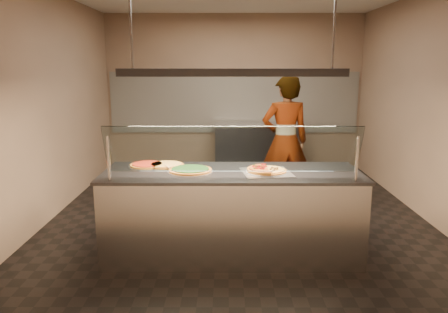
{
  "coord_description": "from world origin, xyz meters",
  "views": [
    {
      "loc": [
        -0.17,
        -5.7,
        2.02
      ],
      "look_at": [
        -0.19,
        -0.93,
        1.02
      ],
      "focal_mm": 35.0,
      "sensor_mm": 36.0,
      "label": 1
    }
  ],
  "objects_px": {
    "pizza_cheese": "(166,165)",
    "prep_table": "(255,148)",
    "pizza_tomato": "(147,165)",
    "half_pizza_pepperoni": "(257,169)",
    "worker": "(285,141)",
    "half_pizza_sausage": "(276,170)",
    "serving_counter": "(232,213)",
    "heat_lamp_housing": "(232,72)",
    "perforated_tray": "(266,172)",
    "sneeze_guard": "(233,150)",
    "pizza_spinach": "(190,170)",
    "pizza_spatula": "(173,167)"
  },
  "relations": [
    {
      "from": "pizza_tomato",
      "to": "half_pizza_sausage",
      "type": "bearing_deg",
      "value": -12.08
    },
    {
      "from": "worker",
      "to": "sneeze_guard",
      "type": "bearing_deg",
      "value": 61.62
    },
    {
      "from": "serving_counter",
      "to": "pizza_cheese",
      "type": "xyz_separation_m",
      "value": [
        -0.72,
        0.23,
        0.48
      ]
    },
    {
      "from": "sneeze_guard",
      "to": "pizza_spatula",
      "type": "xyz_separation_m",
      "value": [
        -0.63,
        0.4,
        -0.27
      ]
    },
    {
      "from": "pizza_cheese",
      "to": "pizza_tomato",
      "type": "distance_m",
      "value": 0.21
    },
    {
      "from": "half_pizza_sausage",
      "to": "half_pizza_pepperoni",
      "type": "bearing_deg",
      "value": 178.69
    },
    {
      "from": "perforated_tray",
      "to": "worker",
      "type": "relative_size",
      "value": 0.29
    },
    {
      "from": "half_pizza_pepperoni",
      "to": "serving_counter",
      "type": "bearing_deg",
      "value": 168.99
    },
    {
      "from": "pizza_spatula",
      "to": "heat_lamp_housing",
      "type": "relative_size",
      "value": 0.11
    },
    {
      "from": "sneeze_guard",
      "to": "heat_lamp_housing",
      "type": "xyz_separation_m",
      "value": [
        0.0,
        0.34,
        0.72
      ]
    },
    {
      "from": "perforated_tray",
      "to": "pizza_spinach",
      "type": "bearing_deg",
      "value": 176.99
    },
    {
      "from": "pizza_cheese",
      "to": "heat_lamp_housing",
      "type": "distance_m",
      "value": 1.26
    },
    {
      "from": "half_pizza_pepperoni",
      "to": "pizza_spinach",
      "type": "distance_m",
      "value": 0.7
    },
    {
      "from": "half_pizza_pepperoni",
      "to": "pizza_spinach",
      "type": "bearing_deg",
      "value": 176.7
    },
    {
      "from": "pizza_cheese",
      "to": "prep_table",
      "type": "bearing_deg",
      "value": 71.06
    },
    {
      "from": "sneeze_guard",
      "to": "half_pizza_pepperoni",
      "type": "relative_size",
      "value": 5.73
    },
    {
      "from": "half_pizza_sausage",
      "to": "pizza_tomato",
      "type": "distance_m",
      "value": 1.42
    },
    {
      "from": "serving_counter",
      "to": "pizza_cheese",
      "type": "bearing_deg",
      "value": 161.93
    },
    {
      "from": "perforated_tray",
      "to": "pizza_tomato",
      "type": "relative_size",
      "value": 1.36
    },
    {
      "from": "worker",
      "to": "pizza_cheese",
      "type": "bearing_deg",
      "value": 37.96
    },
    {
      "from": "sneeze_guard",
      "to": "pizza_spatula",
      "type": "distance_m",
      "value": 0.79
    },
    {
      "from": "pizza_cheese",
      "to": "pizza_spatula",
      "type": "xyz_separation_m",
      "value": [
        0.09,
        -0.18,
        0.01
      ]
    },
    {
      "from": "sneeze_guard",
      "to": "pizza_tomato",
      "type": "xyz_separation_m",
      "value": [
        -0.93,
        0.58,
        -0.28
      ]
    },
    {
      "from": "sneeze_guard",
      "to": "pizza_tomato",
      "type": "relative_size",
      "value": 6.05
    },
    {
      "from": "prep_table",
      "to": "worker",
      "type": "relative_size",
      "value": 0.83
    },
    {
      "from": "serving_counter",
      "to": "pizza_spatula",
      "type": "distance_m",
      "value": 0.8
    },
    {
      "from": "pizza_spatula",
      "to": "pizza_spinach",
      "type": "bearing_deg",
      "value": -18.44
    },
    {
      "from": "pizza_cheese",
      "to": "pizza_tomato",
      "type": "relative_size",
      "value": 1.02
    },
    {
      "from": "pizza_cheese",
      "to": "prep_table",
      "type": "height_order",
      "value": "pizza_cheese"
    },
    {
      "from": "half_pizza_sausage",
      "to": "pizza_spinach",
      "type": "height_order",
      "value": "half_pizza_sausage"
    },
    {
      "from": "pizza_spinach",
      "to": "pizza_cheese",
      "type": "bearing_deg",
      "value": 139.15
    },
    {
      "from": "sneeze_guard",
      "to": "prep_table",
      "type": "height_order",
      "value": "sneeze_guard"
    },
    {
      "from": "serving_counter",
      "to": "half_pizza_sausage",
      "type": "distance_m",
      "value": 0.67
    },
    {
      "from": "serving_counter",
      "to": "half_pizza_pepperoni",
      "type": "bearing_deg",
      "value": -11.01
    },
    {
      "from": "sneeze_guard",
      "to": "pizza_cheese",
      "type": "xyz_separation_m",
      "value": [
        -0.72,
        0.58,
        -0.28
      ]
    },
    {
      "from": "perforated_tray",
      "to": "pizza_cheese",
      "type": "bearing_deg",
      "value": 165.08
    },
    {
      "from": "prep_table",
      "to": "serving_counter",
      "type": "bearing_deg",
      "value": -97.57
    },
    {
      "from": "prep_table",
      "to": "heat_lamp_housing",
      "type": "distance_m",
      "value": 4.11
    },
    {
      "from": "pizza_cheese",
      "to": "worker",
      "type": "relative_size",
      "value": 0.22
    },
    {
      "from": "half_pizza_sausage",
      "to": "worker",
      "type": "relative_size",
      "value": 0.23
    },
    {
      "from": "sneeze_guard",
      "to": "pizza_spatula",
      "type": "height_order",
      "value": "sneeze_guard"
    },
    {
      "from": "half_pizza_pepperoni",
      "to": "sneeze_guard",
      "type": "bearing_deg",
      "value": -131.74
    },
    {
      "from": "sneeze_guard",
      "to": "pizza_spinach",
      "type": "relative_size",
      "value": 5.13
    },
    {
      "from": "half_pizza_sausage",
      "to": "prep_table",
      "type": "height_order",
      "value": "half_pizza_sausage"
    },
    {
      "from": "half_pizza_pepperoni",
      "to": "heat_lamp_housing",
      "type": "distance_m",
      "value": 1.02
    },
    {
      "from": "half_pizza_pepperoni",
      "to": "worker",
      "type": "xyz_separation_m",
      "value": [
        0.54,
        1.85,
        -0.02
      ]
    },
    {
      "from": "sneeze_guard",
      "to": "half_pizza_sausage",
      "type": "bearing_deg",
      "value": 32.2
    },
    {
      "from": "pizza_spinach",
      "to": "pizza_spatula",
      "type": "bearing_deg",
      "value": 161.56
    },
    {
      "from": "prep_table",
      "to": "pizza_spinach",
      "type": "bearing_deg",
      "value": -103.86
    },
    {
      "from": "perforated_tray",
      "to": "pizza_tomato",
      "type": "distance_m",
      "value": 1.32
    }
  ]
}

